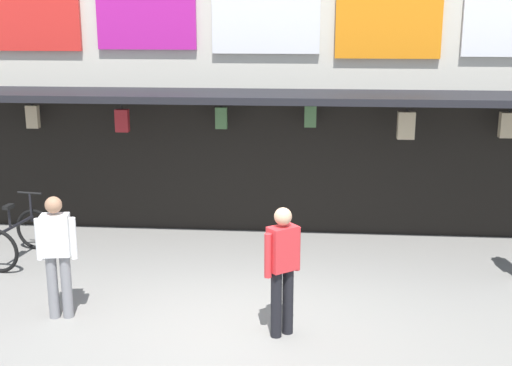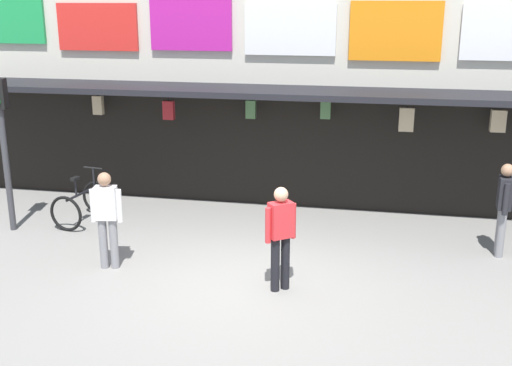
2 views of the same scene
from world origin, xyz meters
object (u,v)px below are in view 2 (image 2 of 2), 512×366
Objects in this scene: pedestrian_in_yellow at (504,205)px; pedestrian_in_blue at (107,212)px; bicycle_parked at (82,204)px; pedestrian_in_purple at (281,233)px; traffic_light_near at (1,123)px.

pedestrian_in_blue is (-6.58, -1.85, 0.04)m from pedestrian_in_yellow.
bicycle_parked is 5.03m from pedestrian_in_purple.
pedestrian_in_purple is 2.99m from pedestrian_in_blue.
bicycle_parked is 2.55m from pedestrian_in_blue.
pedestrian_in_purple is 1.00× the size of pedestrian_in_blue.
traffic_light_near is 1.90× the size of pedestrian_in_yellow.
traffic_light_near is 5.96m from pedestrian_in_purple.
traffic_light_near is at bearing -149.52° from bicycle_parked.
traffic_light_near is 3.16m from pedestrian_in_blue.
pedestrian_in_yellow is 6.83m from pedestrian_in_blue.
traffic_light_near is 2.56× the size of bicycle_parked.
pedestrian_in_blue is (-2.98, 0.29, 0.04)m from pedestrian_in_purple.
traffic_light_near reaches higher than pedestrian_in_purple.
bicycle_parked is at bearing 152.80° from pedestrian_in_purple.
bicycle_parked is at bearing 30.48° from traffic_light_near.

